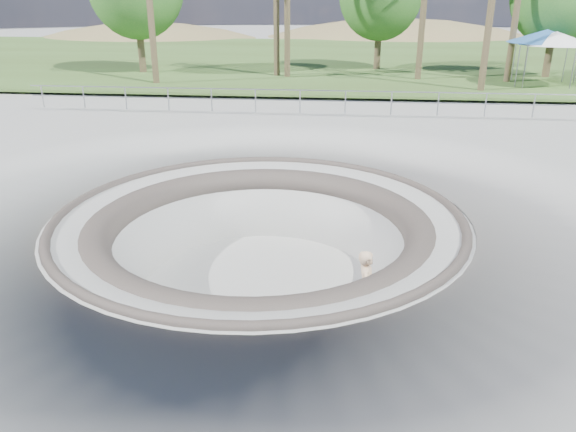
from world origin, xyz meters
name	(u,v)px	position (x,y,z in m)	size (l,w,h in m)	color
ground	(259,216)	(0.00, 0.00, 0.00)	(180.00, 180.00, 0.00)	#989893
skate_bowl	(261,280)	(0.00, 0.00, -1.83)	(14.00, 14.00, 4.10)	#989893
grass_strip	(323,58)	(0.00, 34.00, 0.22)	(180.00, 36.00, 0.12)	#374F1F
distant_hills	(361,98)	(3.78, 57.17, -7.02)	(103.20, 45.00, 28.60)	olive
safety_railing	(300,101)	(0.00, 12.00, 0.69)	(25.00, 0.06, 1.03)	gray
skateboard	(364,324)	(2.66, -1.78, -1.84)	(0.74, 0.48, 0.08)	brown
skater	(366,288)	(2.66, -1.78, -0.93)	(0.66, 0.43, 1.80)	#D6B18A
canopy_white	(556,38)	(13.28, 20.43, 2.83)	(5.54, 5.54, 2.91)	gray
canopy_blue	(547,36)	(12.92, 20.93, 2.90)	(5.82, 5.82, 2.99)	gray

